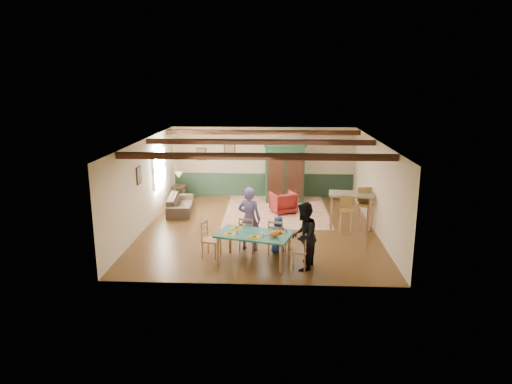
{
  "coord_description": "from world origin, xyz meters",
  "views": [
    {
      "loc": [
        0.54,
        -13.39,
        4.44
      ],
      "look_at": [
        -0.09,
        -0.04,
        1.15
      ],
      "focal_mm": 32.0,
      "sensor_mm": 36.0,
      "label": 1
    }
  ],
  "objects_px": {
    "dining_chair_far_right": "(277,237)",
    "cat": "(274,234)",
    "person_man": "(249,219)",
    "person_child": "(278,235)",
    "dining_chair_far_left": "(248,234)",
    "end_table": "(180,193)",
    "bar_stool_right": "(365,209)",
    "dining_chair_end_left": "(211,239)",
    "armoire": "(285,173)",
    "dining_table": "(254,248)",
    "person_woman": "(304,236)",
    "dining_chair_end_right": "(299,250)",
    "table_lamp": "(179,179)",
    "armchair": "(283,202)",
    "counter_table": "(350,211)",
    "bar_stool_left": "(346,215)",
    "sofa": "(180,204)"
  },
  "relations": [
    {
      "from": "bar_stool_left",
      "to": "sofa",
      "type": "bearing_deg",
      "value": 166.12
    },
    {
      "from": "dining_chair_end_left",
      "to": "person_man",
      "type": "height_order",
      "value": "person_man"
    },
    {
      "from": "dining_chair_end_left",
      "to": "armchair",
      "type": "height_order",
      "value": "dining_chair_end_left"
    },
    {
      "from": "dining_chair_end_right",
      "to": "end_table",
      "type": "relative_size",
      "value": 1.63
    },
    {
      "from": "dining_chair_end_right",
      "to": "sofa",
      "type": "relative_size",
      "value": 0.48
    },
    {
      "from": "dining_chair_far_left",
      "to": "dining_chair_far_right",
      "type": "distance_m",
      "value": 0.8
    },
    {
      "from": "table_lamp",
      "to": "bar_stool_left",
      "type": "height_order",
      "value": "bar_stool_left"
    },
    {
      "from": "cat",
      "to": "bar_stool_right",
      "type": "height_order",
      "value": "bar_stool_right"
    },
    {
      "from": "dining_chair_far_right",
      "to": "cat",
      "type": "bearing_deg",
      "value": 100.37
    },
    {
      "from": "dining_chair_end_left",
      "to": "armoire",
      "type": "bearing_deg",
      "value": -3.29
    },
    {
      "from": "person_woman",
      "to": "cat",
      "type": "xyz_separation_m",
      "value": [
        -0.7,
        0.09,
        0.01
      ]
    },
    {
      "from": "end_table",
      "to": "bar_stool_right",
      "type": "bearing_deg",
      "value": -25.84
    },
    {
      "from": "dining_chair_far_left",
      "to": "person_child",
      "type": "xyz_separation_m",
      "value": [
        0.79,
        -0.14,
        0.03
      ]
    },
    {
      "from": "person_man",
      "to": "person_child",
      "type": "xyz_separation_m",
      "value": [
        0.77,
        -0.22,
        -0.36
      ]
    },
    {
      "from": "dining_chair_far_left",
      "to": "bar_stool_right",
      "type": "xyz_separation_m",
      "value": [
        3.42,
        1.93,
        0.16
      ]
    },
    {
      "from": "person_woman",
      "to": "end_table",
      "type": "height_order",
      "value": "person_woman"
    },
    {
      "from": "person_child",
      "to": "counter_table",
      "type": "xyz_separation_m",
      "value": [
        2.2,
        2.23,
        0.04
      ]
    },
    {
      "from": "person_child",
      "to": "table_lamp",
      "type": "relative_size",
      "value": 1.89
    },
    {
      "from": "dining_chair_end_left",
      "to": "counter_table",
      "type": "distance_m",
      "value": 4.69
    },
    {
      "from": "dining_chair_end_right",
      "to": "person_woman",
      "type": "xyz_separation_m",
      "value": [
        0.1,
        -0.03,
        0.35
      ]
    },
    {
      "from": "person_man",
      "to": "bar_stool_left",
      "type": "distance_m",
      "value": 3.15
    },
    {
      "from": "person_man",
      "to": "dining_chair_end_left",
      "type": "bearing_deg",
      "value": 46.85
    },
    {
      "from": "dining_chair_end_left",
      "to": "person_child",
      "type": "distance_m",
      "value": 1.74
    },
    {
      "from": "counter_table",
      "to": "bar_stool_right",
      "type": "xyz_separation_m",
      "value": [
        0.43,
        -0.16,
        0.09
      ]
    },
    {
      "from": "armoire",
      "to": "end_table",
      "type": "relative_size",
      "value": 3.76
    },
    {
      "from": "dining_table",
      "to": "dining_chair_end_left",
      "type": "distance_m",
      "value": 1.15
    },
    {
      "from": "dining_chair_end_left",
      "to": "bar_stool_left",
      "type": "relative_size",
      "value": 0.85
    },
    {
      "from": "dining_chair_end_right",
      "to": "cat",
      "type": "bearing_deg",
      "value": -80.54
    },
    {
      "from": "armoire",
      "to": "bar_stool_right",
      "type": "bearing_deg",
      "value": -57.83
    },
    {
      "from": "person_child",
      "to": "cat",
      "type": "bearing_deg",
      "value": 99.46
    },
    {
      "from": "sofa",
      "to": "armoire",
      "type": "bearing_deg",
      "value": -72.72
    },
    {
      "from": "dining_chair_end_left",
      "to": "cat",
      "type": "distance_m",
      "value": 1.74
    },
    {
      "from": "dining_chair_end_right",
      "to": "dining_chair_end_left",
      "type": "bearing_deg",
      "value": -90.0
    },
    {
      "from": "table_lamp",
      "to": "person_child",
      "type": "bearing_deg",
      "value": -54.23
    },
    {
      "from": "dining_chair_far_left",
      "to": "bar_stool_right",
      "type": "relative_size",
      "value": 0.74
    },
    {
      "from": "dining_chair_far_right",
      "to": "cat",
      "type": "distance_m",
      "value": 0.91
    },
    {
      "from": "person_woman",
      "to": "dining_chair_far_left",
      "type": "bearing_deg",
      "value": -113.57
    },
    {
      "from": "person_man",
      "to": "person_woman",
      "type": "distance_m",
      "value": 1.83
    },
    {
      "from": "dining_table",
      "to": "dining_chair_far_right",
      "type": "relative_size",
      "value": 1.89
    },
    {
      "from": "armchair",
      "to": "bar_stool_right",
      "type": "bearing_deg",
      "value": 123.09
    },
    {
      "from": "dining_table",
      "to": "dining_chair_end_right",
      "type": "bearing_deg",
      "value": -15.75
    },
    {
      "from": "dining_chair_far_left",
      "to": "table_lamp",
      "type": "relative_size",
      "value": 1.78
    },
    {
      "from": "armchair",
      "to": "dining_table",
      "type": "bearing_deg",
      "value": 57.8
    },
    {
      "from": "person_man",
      "to": "person_child",
      "type": "bearing_deg",
      "value": 180.0
    },
    {
      "from": "dining_chair_far_right",
      "to": "bar_stool_left",
      "type": "relative_size",
      "value": 0.85
    },
    {
      "from": "person_woman",
      "to": "armoire",
      "type": "relative_size",
      "value": 0.75
    },
    {
      "from": "dining_table",
      "to": "dining_chair_end_right",
      "type": "height_order",
      "value": "dining_chair_end_right"
    },
    {
      "from": "dining_table",
      "to": "person_child",
      "type": "bearing_deg",
      "value": 47.68
    },
    {
      "from": "armoire",
      "to": "cat",
      "type": "bearing_deg",
      "value": -97.84
    },
    {
      "from": "cat",
      "to": "sofa",
      "type": "height_order",
      "value": "cat"
    }
  ]
}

